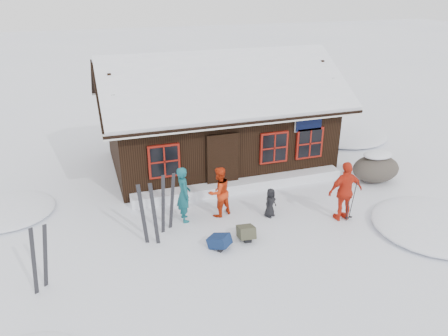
{
  "coord_description": "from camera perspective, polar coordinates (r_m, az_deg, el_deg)",
  "views": [
    {
      "loc": [
        -3.43,
        -10.58,
        6.76
      ],
      "look_at": [
        0.6,
        1.39,
        1.3
      ],
      "focal_mm": 35.0,
      "sensor_mm": 36.0,
      "label": 1
    }
  ],
  "objects": [
    {
      "name": "snow_mounds",
      "position": [
        15.05,
        3.24,
        -3.36
      ],
      "size": [
        20.6,
        13.2,
        0.48
      ],
      "color": "white",
      "rests_on": "ground"
    },
    {
      "name": "skier_crouched",
      "position": [
        13.51,
        6.06,
        -4.52
      ],
      "size": [
        0.54,
        0.48,
        0.94
      ],
      "primitive_type": "imported",
      "rotation": [
        0.0,
        0.0,
        0.5
      ],
      "color": "black",
      "rests_on": "ground"
    },
    {
      "name": "boulder",
      "position": [
        16.69,
        19.22,
        0.04
      ],
      "size": [
        1.74,
        1.31,
        1.02
      ],
      "color": "#544D43",
      "rests_on": "ground"
    },
    {
      "name": "ski_pair_left",
      "position": [
        11.18,
        -22.94,
        -10.93
      ],
      "size": [
        0.5,
        0.31,
        1.7
      ],
      "rotation": [
        0.0,
        0.0,
        0.53
      ],
      "color": "black",
      "rests_on": "ground"
    },
    {
      "name": "ski_poles",
      "position": [
        13.71,
        16.2,
        -4.24
      ],
      "size": [
        0.24,
        0.12,
        1.32
      ],
      "color": "black",
      "rests_on": "ground"
    },
    {
      "name": "skier_teal",
      "position": [
        13.1,
        -5.29,
        -3.44
      ],
      "size": [
        0.42,
        0.64,
        1.74
      ],
      "primitive_type": "imported",
      "rotation": [
        0.0,
        0.0,
        1.58
      ],
      "color": "#13535A",
      "rests_on": "ground"
    },
    {
      "name": "ground",
      "position": [
        13.02,
        -0.55,
        -7.91
      ],
      "size": [
        120.0,
        120.0,
        0.0
      ],
      "primitive_type": "plane",
      "color": "white",
      "rests_on": "ground"
    },
    {
      "name": "skier_orange_right",
      "position": [
        13.56,
        15.56,
        -2.96
      ],
      "size": [
        1.11,
        0.48,
        1.89
      ],
      "primitive_type": "imported",
      "rotation": [
        0.0,
        0.0,
        3.12
      ],
      "color": "red",
      "rests_on": "ground"
    },
    {
      "name": "mountain_hut",
      "position": [
        17.13,
        -0.97,
        5.76
      ],
      "size": [
        8.9,
        6.09,
        4.42
      ],
      "color": "black",
      "rests_on": "ground"
    },
    {
      "name": "ski_pair_right",
      "position": [
        12.68,
        -7.38,
        -4.61
      ],
      "size": [
        0.54,
        0.24,
        1.8
      ],
      "rotation": [
        0.0,
        0.0,
        0.35
      ],
      "color": "black",
      "rests_on": "ground"
    },
    {
      "name": "snow_drift",
      "position": [
        15.24,
        2.19,
        -2.24
      ],
      "size": [
        7.6,
        0.6,
        0.35
      ],
      "primitive_type": "cube",
      "color": "white",
      "rests_on": "ground"
    },
    {
      "name": "skier_orange_left",
      "position": [
        13.35,
        -0.65,
        -3.13
      ],
      "size": [
        0.94,
        0.85,
        1.6
      ],
      "primitive_type": "imported",
      "rotation": [
        0.0,
        0.0,
        3.51
      ],
      "color": "red",
      "rests_on": "ground"
    },
    {
      "name": "ski_pair_mid",
      "position": [
        12.08,
        -9.82,
        -6.08
      ],
      "size": [
        0.53,
        0.19,
        1.88
      ],
      "rotation": [
        0.0,
        0.0,
        -0.26
      ],
      "color": "black",
      "rests_on": "ground"
    },
    {
      "name": "backpack_blue",
      "position": [
        12.07,
        -0.6,
        -9.82
      ],
      "size": [
        0.68,
        0.7,
        0.3
      ],
      "primitive_type": "cube",
      "rotation": [
        0.0,
        0.0,
        0.72
      ],
      "color": "#11234A",
      "rests_on": "ground"
    },
    {
      "name": "backpack_olive",
      "position": [
        12.46,
        2.89,
        -8.65
      ],
      "size": [
        0.51,
        0.64,
        0.32
      ],
      "primitive_type": "cube",
      "rotation": [
        0.0,
        0.0,
        -0.11
      ],
      "color": "#3D3D2C",
      "rests_on": "ground"
    }
  ]
}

